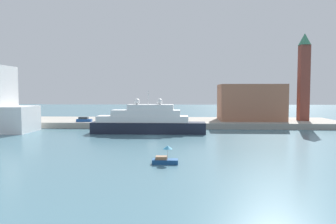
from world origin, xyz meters
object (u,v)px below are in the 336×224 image
harbor_building (251,102)px  bell_tower (304,74)px  parked_car (84,120)px  mooring_bollard (184,121)px  person_figure (101,118)px  large_yacht (147,122)px  small_motorboat (165,159)px

harbor_building → bell_tower: size_ratio=0.73×
parked_car → mooring_bollard: bearing=-3.3°
person_figure → mooring_bollard: size_ratio=2.02×
person_figure → harbor_building: bearing=4.0°
harbor_building → large_yacht: bearing=-145.5°
bell_tower → parked_car: size_ratio=6.03×
small_motorboat → bell_tower: (39.69, 54.82, 15.29)m
bell_tower → person_figure: 64.19m
large_yacht → small_motorboat: size_ratio=7.72×
small_motorboat → harbor_building: harbor_building is taller
small_motorboat → parked_car: (-26.86, 47.38, 1.52)m
large_yacht → parked_car: (-20.27, 12.87, -0.66)m
bell_tower → mooring_bollard: 40.53m
large_yacht → mooring_bollard: 14.58m
small_motorboat → person_figure: bearing=113.8°
small_motorboat → mooring_bollard: (2.75, 45.68, 1.33)m
bell_tower → large_yacht: bearing=-156.3°
small_motorboat → mooring_bollard: small_motorboat is taller
bell_tower → person_figure: (-62.68, -2.76, -13.57)m
mooring_bollard → harbor_building: bearing=24.8°
small_motorboat → harbor_building: size_ratio=0.19×
harbor_building → parked_car: 51.43m
large_yacht → mooring_bollard: bearing=50.1°
bell_tower → parked_car: 68.36m
large_yacht → person_figure: size_ratio=16.52×
large_yacht → harbor_building: (30.29, 20.83, 4.34)m
large_yacht → small_motorboat: 35.20m
harbor_building → mooring_bollard: (-20.96, -9.66, -5.18)m
large_yacht → person_figure: large_yacht is taller
parked_car → large_yacht: bearing=-32.4°
large_yacht → harbor_building: size_ratio=1.47×
bell_tower → mooring_bollard: bearing=-166.1°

